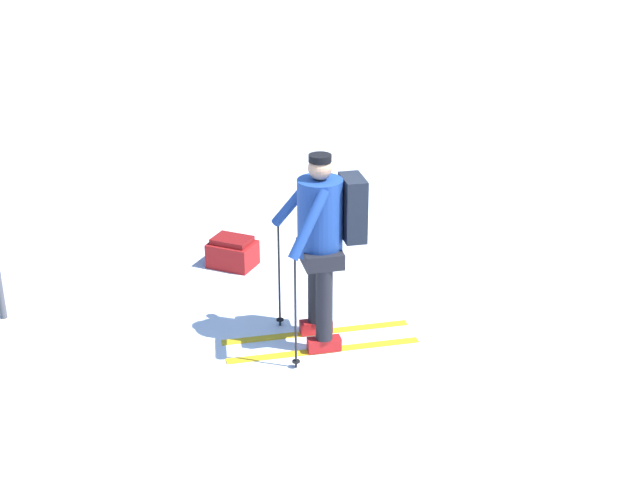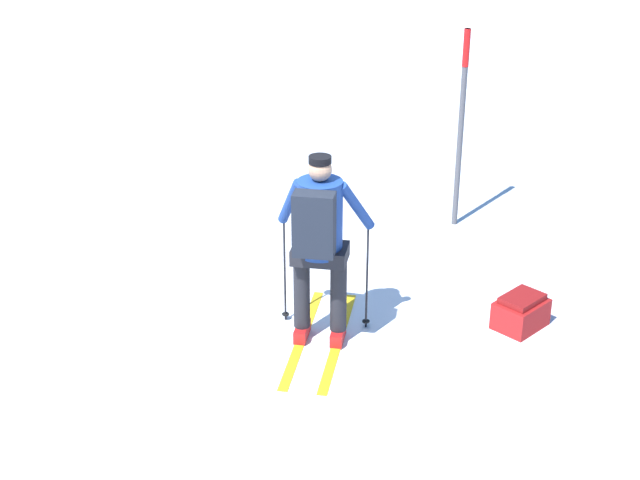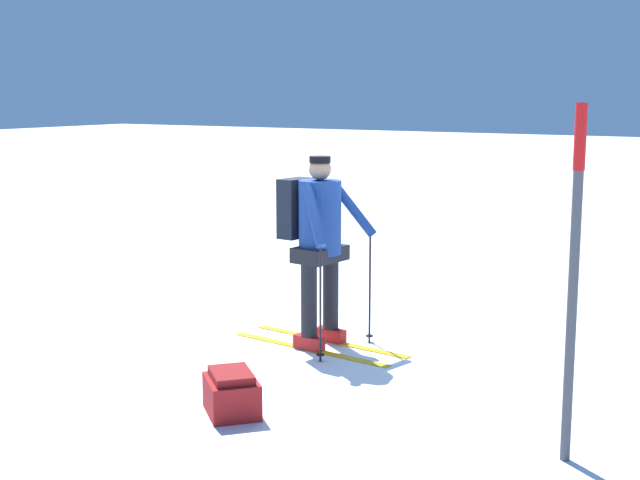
% 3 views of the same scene
% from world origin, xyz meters
% --- Properties ---
extents(ground_plane, '(80.00, 80.00, 0.00)m').
position_xyz_m(ground_plane, '(0.00, 0.00, 0.00)').
color(ground_plane, white).
extents(skier, '(1.80, 0.91, 1.79)m').
position_xyz_m(skier, '(0.21, -0.41, 1.06)').
color(skier, gold).
rests_on(skier, ground_plane).
extents(dropped_backpack, '(0.60, 0.59, 0.33)m').
position_xyz_m(dropped_backpack, '(0.59, -2.29, 0.16)').
color(dropped_backpack, maroon).
rests_on(dropped_backpack, ground_plane).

